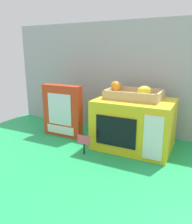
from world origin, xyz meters
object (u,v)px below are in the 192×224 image
at_px(toy_microwave, 134,124).
at_px(price_sign, 84,142).
at_px(cookie_set_box, 62,111).
at_px(food_groups_crate, 133,94).

xyz_separation_m(toy_microwave, price_sign, (-0.20, -0.20, -0.07)).
distance_m(cookie_set_box, price_sign, 0.32).
bearing_deg(toy_microwave, food_groups_crate, 129.52).
bearing_deg(cookie_set_box, food_groups_crate, 7.90).
distance_m(food_groups_crate, price_sign, 0.36).
bearing_deg(toy_microwave, price_sign, -133.72).
relative_size(food_groups_crate, cookie_set_box, 0.93).
bearing_deg(cookie_set_box, price_sign, -34.89).
xyz_separation_m(cookie_set_box, price_sign, (0.25, -0.17, -0.09)).
height_order(cookie_set_box, price_sign, cookie_set_box).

